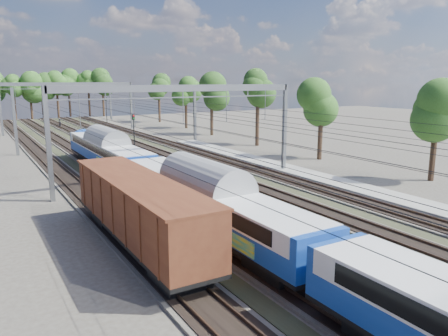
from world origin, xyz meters
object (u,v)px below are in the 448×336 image
signal_near (134,130)px  freight_boxcar (138,208)px  signal_far (106,107)px  emu_train (209,193)px  worker (60,123)px

signal_near → freight_boxcar: bearing=-119.8°
signal_far → emu_train: bearing=-121.1°
freight_boxcar → signal_near: 30.30m
emu_train → signal_far: signal_far is taller
freight_boxcar → worker: size_ratio=8.74×
signal_near → signal_far: bearing=67.2°
freight_boxcar → signal_near: bearing=71.2°
freight_boxcar → signal_far: bearing=75.5°
emu_train → freight_boxcar: (-4.50, -0.06, -0.26)m
signal_far → signal_near: bearing=-121.6°
emu_train → signal_far: (14.50, 73.18, 0.99)m
freight_boxcar → worker: 70.36m
worker → signal_far: (10.46, 3.42, 2.77)m
freight_boxcar → worker: (8.55, 69.82, -1.51)m
signal_near → signal_far: (9.24, 44.57, 0.26)m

